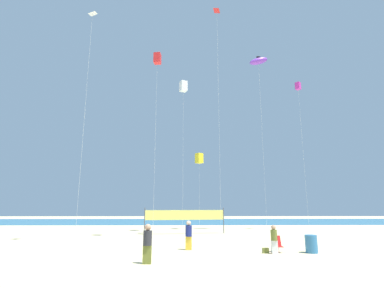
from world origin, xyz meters
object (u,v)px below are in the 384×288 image
kite_red_box (157,59)px  trash_barrel (311,244)px  kite_white_diamond (92,17)px  beach_handbag (266,251)px  folding_beach_chair (277,244)px  kite_white_box (183,87)px  kite_magenta_box (298,87)px  beachgoer_navy_shirt (189,234)px  kite_yellow_box (199,158)px  volleyball_net (185,216)px  kite_red_diamond (217,16)px  kite_violet_inflatable (259,61)px  beachgoer_olive_shirt (274,238)px  beachgoer_charcoal_shirt (147,242)px

kite_red_box → trash_barrel: bearing=-36.7°
kite_white_diamond → kite_red_box: kite_white_diamond is taller
beach_handbag → kite_white_diamond: (-11.95, 3.60, 17.02)m
folding_beach_chair → kite_white_box: bearing=97.3°
trash_barrel → kite_magenta_box: kite_magenta_box is taller
beachgoer_navy_shirt → kite_yellow_box: 16.45m
trash_barrel → beach_handbag: bearing=179.8°
beachgoer_navy_shirt → kite_white_box: (-0.52, 11.15, 14.20)m
folding_beach_chair → volleyball_net: volleyball_net is taller
kite_red_diamond → kite_yellow_box: size_ratio=2.50×
folding_beach_chair → kite_red_box: (-7.87, 6.85, 15.06)m
trash_barrel → beach_handbag: size_ratio=2.79×
kite_white_diamond → kite_red_diamond: 11.71m
kite_violet_inflatable → beachgoer_olive_shirt: bearing=-103.4°
folding_beach_chair → kite_white_box: size_ratio=0.06×
beachgoer_olive_shirt → kite_red_diamond: 21.34m
beachgoer_navy_shirt → kite_white_box: size_ratio=0.11×
kite_violet_inflatable → kite_yellow_box: size_ratio=2.33×
volleyball_net → kite_magenta_box: size_ratio=0.46×
beachgoer_olive_shirt → kite_red_box: bearing=149.1°
beachgoer_charcoal_shirt → trash_barrel: size_ratio=1.81×
beachgoer_navy_shirt → kite_white_diamond: size_ratio=0.10×
kite_white_diamond → kite_red_diamond: size_ratio=0.84×
beach_handbag → kite_white_box: 20.06m
beachgoer_navy_shirt → kite_red_diamond: 20.80m
kite_red_diamond → beachgoer_olive_shirt: bearing=-76.1°
kite_violet_inflatable → kite_white_box: bearing=-168.4°
kite_magenta_box → beachgoer_navy_shirt: bearing=-134.0°
kite_violet_inflatable → kite_white_diamond: 19.19m
volleyball_net → kite_yellow_box: (1.56, 4.68, 6.28)m
beachgoer_olive_shirt → kite_violet_inflatable: kite_violet_inflatable is taller
beachgoer_olive_shirt → trash_barrel: size_ratio=1.58×
trash_barrel → kite_yellow_box: kite_yellow_box is taller
beachgoer_olive_shirt → volleyball_net: 12.75m
kite_red_box → kite_magenta_box: bearing=25.0°
kite_white_box → kite_red_diamond: bearing=-54.7°
kite_yellow_box → beach_handbag: bearing=-79.4°
folding_beach_chair → kite_white_box: 19.80m
trash_barrel → kite_magenta_box: (5.78, 14.44, 15.54)m
beach_handbag → kite_red_box: bearing=134.6°
kite_magenta_box → kite_white_box: size_ratio=1.05×
beachgoer_charcoal_shirt → folding_beach_chair: size_ratio=1.98×
kite_white_box → kite_red_diamond: kite_red_diamond is taller
volleyball_net → trash_barrel: bearing=-58.0°
beachgoer_olive_shirt → folding_beach_chair: bearing=74.9°
kite_white_box → kite_violet_inflatable: bearing=11.6°
kite_white_box → kite_white_diamond: size_ratio=0.88×
kite_red_diamond → kite_yellow_box: bearing=99.9°
beachgoer_navy_shirt → kite_violet_inflatable: bearing=152.2°
kite_violet_inflatable → kite_red_diamond: kite_red_diamond is taller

